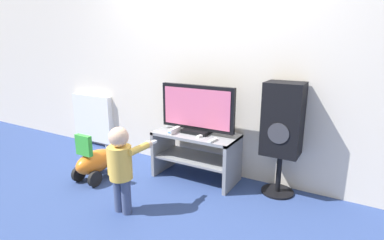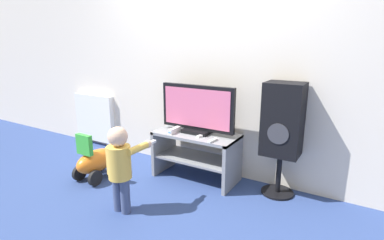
{
  "view_description": "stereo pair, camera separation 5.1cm",
  "coord_description": "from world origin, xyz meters",
  "px_view_note": "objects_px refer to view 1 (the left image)",
  "views": [
    {
      "loc": [
        1.5,
        -2.45,
        1.46
      ],
      "look_at": [
        0.0,
        0.13,
        0.68
      ],
      "focal_mm": 28.0,
      "sensor_mm": 36.0,
      "label": 1
    },
    {
      "loc": [
        1.54,
        -2.43,
        1.46
      ],
      "look_at": [
        0.0,
        0.13,
        0.68
      ],
      "focal_mm": 28.0,
      "sensor_mm": 36.0,
      "label": 2
    }
  ],
  "objects_px": {
    "child": "(121,163)",
    "speaker_tower": "(283,122)",
    "remote_secondary": "(202,135)",
    "remote_primary": "(213,140)",
    "radiator": "(93,118)",
    "ride_on_toy": "(95,162)",
    "game_console": "(174,130)",
    "television": "(197,110)"
  },
  "relations": [
    {
      "from": "remote_primary",
      "to": "remote_secondary",
      "type": "bearing_deg",
      "value": 152.03
    },
    {
      "from": "television",
      "to": "remote_primary",
      "type": "distance_m",
      "value": 0.41
    },
    {
      "from": "remote_primary",
      "to": "ride_on_toy",
      "type": "distance_m",
      "value": 1.32
    },
    {
      "from": "television",
      "to": "remote_secondary",
      "type": "bearing_deg",
      "value": -38.43
    },
    {
      "from": "television",
      "to": "speaker_tower",
      "type": "relative_size",
      "value": 0.76
    },
    {
      "from": "child",
      "to": "speaker_tower",
      "type": "distance_m",
      "value": 1.52
    },
    {
      "from": "television",
      "to": "ride_on_toy",
      "type": "height_order",
      "value": "television"
    },
    {
      "from": "ride_on_toy",
      "to": "radiator",
      "type": "height_order",
      "value": "radiator"
    },
    {
      "from": "remote_secondary",
      "to": "radiator",
      "type": "height_order",
      "value": "radiator"
    },
    {
      "from": "television",
      "to": "remote_primary",
      "type": "height_order",
      "value": "television"
    },
    {
      "from": "child",
      "to": "radiator",
      "type": "height_order",
      "value": "child"
    },
    {
      "from": "television",
      "to": "radiator",
      "type": "xyz_separation_m",
      "value": [
        -1.84,
        0.21,
        -0.37
      ]
    },
    {
      "from": "television",
      "to": "speaker_tower",
      "type": "height_order",
      "value": "speaker_tower"
    },
    {
      "from": "remote_secondary",
      "to": "ride_on_toy",
      "type": "distance_m",
      "value": 1.21
    },
    {
      "from": "remote_primary",
      "to": "remote_secondary",
      "type": "distance_m",
      "value": 0.19
    },
    {
      "from": "child",
      "to": "ride_on_toy",
      "type": "bearing_deg",
      "value": 154.65
    },
    {
      "from": "remote_secondary",
      "to": "speaker_tower",
      "type": "relative_size",
      "value": 0.12
    },
    {
      "from": "game_console",
      "to": "ride_on_toy",
      "type": "height_order",
      "value": "game_console"
    },
    {
      "from": "ride_on_toy",
      "to": "remote_secondary",
      "type": "bearing_deg",
      "value": 26.13
    },
    {
      "from": "remote_primary",
      "to": "radiator",
      "type": "xyz_separation_m",
      "value": [
        -2.12,
        0.39,
        -0.13
      ]
    },
    {
      "from": "television",
      "to": "game_console",
      "type": "distance_m",
      "value": 0.33
    },
    {
      "from": "television",
      "to": "ride_on_toy",
      "type": "xyz_separation_m",
      "value": [
        -0.93,
        -0.6,
        -0.57
      ]
    },
    {
      "from": "game_console",
      "to": "speaker_tower",
      "type": "bearing_deg",
      "value": 11.17
    },
    {
      "from": "game_console",
      "to": "remote_primary",
      "type": "bearing_deg",
      "value": -6.23
    },
    {
      "from": "game_console",
      "to": "ride_on_toy",
      "type": "bearing_deg",
      "value": -146.56
    },
    {
      "from": "game_console",
      "to": "radiator",
      "type": "xyz_separation_m",
      "value": [
        -1.63,
        0.33,
        -0.15
      ]
    },
    {
      "from": "remote_secondary",
      "to": "ride_on_toy",
      "type": "xyz_separation_m",
      "value": [
        -1.04,
        -0.51,
        -0.32
      ]
    },
    {
      "from": "game_console",
      "to": "child",
      "type": "distance_m",
      "value": 0.82
    },
    {
      "from": "remote_primary",
      "to": "speaker_tower",
      "type": "relative_size",
      "value": 0.12
    },
    {
      "from": "remote_primary",
      "to": "radiator",
      "type": "relative_size",
      "value": 0.18
    },
    {
      "from": "remote_secondary",
      "to": "ride_on_toy",
      "type": "bearing_deg",
      "value": -153.87
    },
    {
      "from": "remote_primary",
      "to": "radiator",
      "type": "bearing_deg",
      "value": 169.65
    },
    {
      "from": "speaker_tower",
      "to": "child",
      "type": "bearing_deg",
      "value": -136.69
    },
    {
      "from": "television",
      "to": "ride_on_toy",
      "type": "distance_m",
      "value": 1.24
    },
    {
      "from": "remote_primary",
      "to": "child",
      "type": "bearing_deg",
      "value": -123.06
    },
    {
      "from": "child",
      "to": "speaker_tower",
      "type": "xyz_separation_m",
      "value": [
        1.09,
        1.03,
        0.27
      ]
    },
    {
      "from": "game_console",
      "to": "ride_on_toy",
      "type": "xyz_separation_m",
      "value": [
        -0.72,
        -0.48,
        -0.34
      ]
    },
    {
      "from": "game_console",
      "to": "ride_on_toy",
      "type": "distance_m",
      "value": 0.93
    },
    {
      "from": "remote_primary",
      "to": "speaker_tower",
      "type": "height_order",
      "value": "speaker_tower"
    },
    {
      "from": "ride_on_toy",
      "to": "child",
      "type": "bearing_deg",
      "value": -25.35
    },
    {
      "from": "remote_secondary",
      "to": "speaker_tower",
      "type": "distance_m",
      "value": 0.81
    },
    {
      "from": "television",
      "to": "game_console",
      "type": "bearing_deg",
      "value": -149.89
    }
  ]
}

